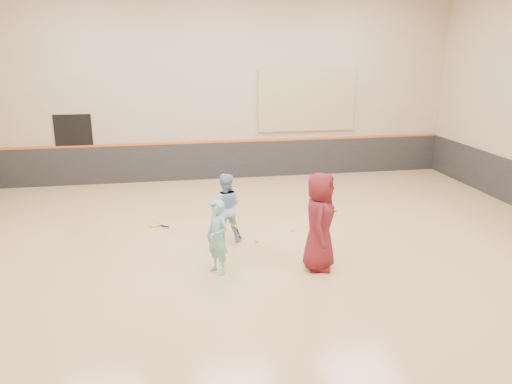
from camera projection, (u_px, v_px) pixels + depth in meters
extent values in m
cube|color=tan|center=(253.00, 253.00, 10.73)|extent=(15.00, 12.00, 0.20)
cube|color=tan|center=(220.00, 85.00, 15.53)|extent=(15.00, 0.02, 6.00)
cube|color=tan|center=(374.00, 195.00, 4.18)|extent=(15.00, 0.02, 6.00)
cube|color=#232326|center=(222.00, 161.00, 16.17)|extent=(14.90, 0.04, 1.20)
cube|color=#D85914|center=(221.00, 142.00, 15.98)|extent=(14.90, 0.03, 0.06)
cube|color=tan|center=(307.00, 100.00, 16.08)|extent=(3.20, 0.08, 2.00)
cube|color=black|center=(75.00, 150.00, 15.28)|extent=(1.10, 0.05, 2.20)
imported|color=#6CBCB5|center=(218.00, 237.00, 9.39)|extent=(0.58, 0.63, 1.45)
imported|color=#8DB3DA|center=(225.00, 207.00, 10.99)|extent=(0.82, 0.67, 1.53)
imported|color=maroon|center=(320.00, 222.00, 9.53)|extent=(0.90, 1.10, 1.93)
sphere|color=yellow|center=(257.00, 241.00, 11.04)|extent=(0.07, 0.07, 0.07)
sphere|color=#B6C52D|center=(335.00, 210.00, 9.34)|extent=(0.07, 0.07, 0.07)
sphere|color=yellow|center=(292.00, 230.00, 11.71)|extent=(0.07, 0.07, 0.07)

